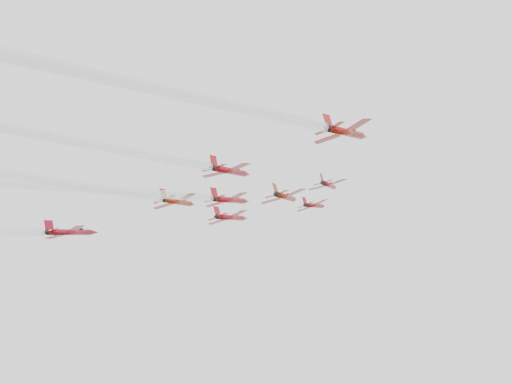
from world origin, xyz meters
The scene contains 6 objects.
jet_lead centered at (-0.72, 29.70, 177.62)m, with size 8.65×11.50×5.88m.
jet_row2_left centered at (-13.78, 12.81, 170.06)m, with size 10.36×13.78×7.04m.
jet_row2_center centered at (2.03, 10.57, 169.06)m, with size 10.33×13.74×7.02m.
jet_row2_right centered at (11.12, 13.09, 170.17)m, with size 8.44×11.23×5.74m.
jet_center centered at (-3.34, -44.72, 144.21)m, with size 9.64×95.77×43.82m.
jet_rear_farright centered at (27.84, -58.78, 137.92)m, with size 9.55×94.89×43.42m.
Camera 1 is at (52.27, -78.99, 103.89)m, focal length 40.00 mm.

